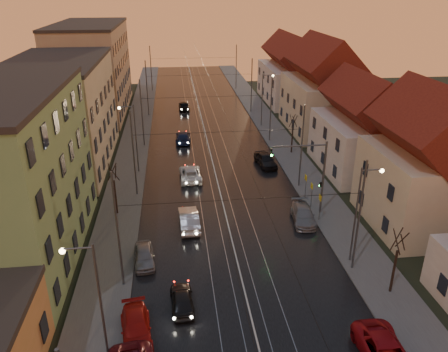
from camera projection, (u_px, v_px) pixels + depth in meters
name	position (u px, v px, depth m)	size (l,w,h in m)	color
road	(207.00, 141.00, 60.72)	(16.00, 120.00, 0.04)	black
sidewalk_left	(134.00, 143.00, 59.64)	(4.00, 120.00, 0.15)	#4C4C4C
sidewalk_right	(278.00, 138.00, 61.76)	(4.00, 120.00, 0.15)	#4C4C4C
tram_rail_0	(191.00, 141.00, 60.48)	(0.06, 120.00, 0.03)	gray
tram_rail_1	(202.00, 141.00, 60.63)	(0.06, 120.00, 0.03)	gray
tram_rail_2	(213.00, 141.00, 60.79)	(0.06, 120.00, 0.03)	gray
tram_rail_3	(223.00, 140.00, 60.94)	(0.06, 120.00, 0.03)	gray
apartment_left_1	(1.00, 182.00, 32.62)	(10.00, 18.00, 13.00)	#6D9C63
apartment_left_2	(62.00, 115.00, 51.00)	(10.00, 20.00, 12.00)	#B0AB88
apartment_left_3	(93.00, 70.00, 72.41)	(10.00, 24.00, 14.00)	#9F7D66
house_right_1	(426.00, 169.00, 37.62)	(8.67, 10.20, 10.80)	beige
house_right_2	(364.00, 131.00, 49.76)	(9.18, 12.24, 9.20)	beige
house_right_3	(322.00, 92.00, 62.93)	(9.18, 14.28, 11.50)	beige
house_right_4	(290.00, 74.00, 79.60)	(9.18, 16.32, 10.00)	beige
catenary_pole_l_1	(118.00, 232.00, 29.82)	(0.16, 0.16, 9.00)	#595B60
catenary_pole_r_1	(359.00, 218.00, 31.65)	(0.16, 0.16, 9.00)	#595B60
catenary_pole_l_2	(134.00, 154.00, 43.46)	(0.16, 0.16, 9.00)	#595B60
catenary_pole_r_2	(302.00, 147.00, 45.29)	(0.16, 0.16, 9.00)	#595B60
catenary_pole_l_3	(142.00, 114.00, 57.09)	(0.16, 0.16, 9.00)	#595B60
catenary_pole_r_3	(271.00, 110.00, 58.92)	(0.16, 0.16, 9.00)	#595B60
catenary_pole_l_4	(147.00, 89.00, 70.73)	(0.16, 0.16, 9.00)	#595B60
catenary_pole_r_4	(252.00, 86.00, 72.56)	(0.16, 0.16, 9.00)	#595B60
catenary_pole_l_5	(151.00, 69.00, 87.09)	(0.16, 0.16, 9.00)	#595B60
catenary_pole_r_5	(236.00, 67.00, 88.92)	(0.16, 0.16, 9.00)	#595B60
street_lamp_0	(94.00, 294.00, 23.25)	(1.75, 0.32, 8.00)	#595B60
street_lamp_1	(361.00, 206.00, 32.46)	(1.75, 0.32, 8.00)	#595B60
street_lamp_2	(133.00, 132.00, 48.70)	(1.75, 0.32, 8.00)	#595B60
street_lamp_3	(264.00, 95.00, 65.19)	(1.75, 0.32, 8.00)	#595B60
traffic_light_mast	(314.00, 169.00, 39.73)	(5.30, 0.32, 7.20)	#595B60
bare_tree_0	(115.00, 191.00, 40.47)	(1.09, 1.09, 5.11)	black
bare_tree_1	(395.00, 263.00, 29.91)	(1.09, 1.09, 5.11)	black
bare_tree_2	(292.00, 135.00, 55.38)	(1.09, 1.09, 5.11)	black
driving_car_0	(182.00, 299.00, 29.28)	(1.51, 3.75, 1.28)	black
driving_car_1	(189.00, 219.00, 38.96)	(1.67, 4.79, 1.58)	#ADADB3
driving_car_2	(190.00, 173.00, 48.62)	(2.30, 4.99, 1.39)	silver
driving_car_3	(183.00, 137.00, 60.19)	(2.00, 4.93, 1.43)	#162143
driving_car_4	(184.00, 106.00, 75.56)	(1.80, 4.47, 1.52)	black
parked_left_2	(136.00, 328.00, 26.81)	(1.80, 4.44, 1.29)	#AB1411
parked_left_3	(144.00, 256.00, 33.96)	(1.52, 3.79, 1.29)	gray
parked_right_1	(303.00, 215.00, 39.95)	(1.89, 4.66, 1.35)	gray
parked_right_2	(265.00, 160.00, 52.16)	(1.86, 4.62, 1.57)	black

